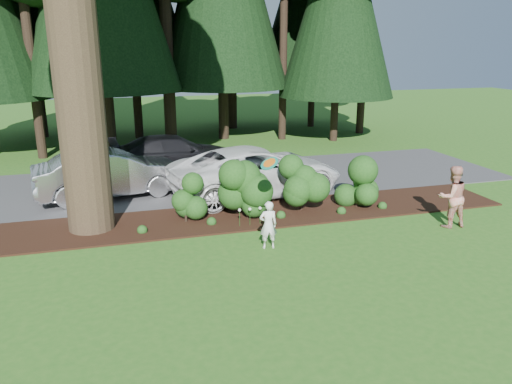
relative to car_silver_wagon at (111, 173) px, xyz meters
The scene contains 11 objects.
ground 7.61m from the car_silver_wagon, 57.91° to the right, with size 80.00×80.00×0.00m, color #285E1B.
mulch_bed 5.17m from the car_silver_wagon, 38.16° to the right, with size 16.00×2.50×0.05m, color black.
driveway 4.24m from the car_silver_wagon, 15.21° to the left, with size 22.00×6.00×0.03m, color #38383A.
shrub_row 5.80m from the car_silver_wagon, 34.32° to the right, with size 6.53×1.60×1.61m.
lily_cluster 5.48m from the car_silver_wagon, 47.14° to the right, with size 0.69×0.09×0.57m.
car_silver_wagon is the anchor object (origin of this frame).
car_white_suv 4.88m from the car_silver_wagon, 13.02° to the right, with size 2.73×5.91×1.64m, color white.
car_dark_suv 3.86m from the car_silver_wagon, 50.25° to the left, with size 2.03×4.99×1.45m, color black.
child 6.77m from the car_silver_wagon, 56.33° to the right, with size 0.45×0.30×1.25m, color white.
adult 10.72m from the car_silver_wagon, 31.25° to the right, with size 0.86×0.67×1.76m, color red.
frisbee 6.85m from the car_silver_wagon, 55.51° to the right, with size 0.46×0.46×0.34m.
Camera 1 is at (-3.82, -10.43, 4.98)m, focal length 35.00 mm.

